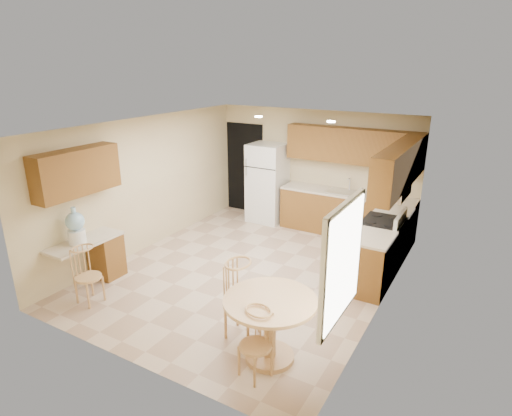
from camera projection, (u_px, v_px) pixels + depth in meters
The scene contains 30 objects.
floor at pixel (249, 271), 7.41m from camera, with size 5.50×5.50×0.00m, color #C1A78C.
ceiling at pixel (248, 126), 6.60m from camera, with size 4.50×5.50×0.02m, color white.
wall_back at pixel (314, 168), 9.26m from camera, with size 4.50×0.02×2.50m, color beige.
wall_front at pixel (122, 269), 4.75m from camera, with size 4.50×0.02×2.50m, color beige.
wall_left at pixel (147, 184), 8.07m from camera, with size 0.02×5.50×2.50m, color beige.
wall_right at pixel (387, 228), 5.94m from camera, with size 0.02×5.50×2.50m, color beige.
doorway at pixel (245, 168), 10.14m from camera, with size 0.90×0.02×2.10m, color black.
base_cab_back at pixel (346, 215), 8.86m from camera, with size 2.75×0.60×0.87m, color brown.
counter_back at pixel (347, 194), 8.71m from camera, with size 2.75×0.63×0.04m, color beige.
base_cab_right_a at pixel (391, 234), 7.86m from camera, with size 0.60×0.59×0.87m, color brown.
counter_right_a at pixel (394, 211), 7.72m from camera, with size 0.63×0.59×0.04m, color beige.
base_cab_right_b at pixel (369, 265), 6.67m from camera, with size 0.60×0.80×0.87m, color brown.
counter_right_b at pixel (372, 238), 6.52m from camera, with size 0.63×0.80×0.04m, color beige.
upper_cab_back at pixel (353, 146), 8.51m from camera, with size 2.75×0.33×0.70m, color brown.
upper_cab_right at pixel (399, 167), 6.81m from camera, with size 0.33×2.42×0.70m, color brown.
upper_cab_left at pixel (77, 172), 6.48m from camera, with size 0.33×1.40×0.70m, color brown.
sink at pixel (346, 192), 8.72m from camera, with size 0.78×0.44×0.01m, color silver.
range_hood at pixel (391, 192), 6.97m from camera, with size 0.50×0.76×0.14m, color silver.
desk_pedestal at pixel (106, 256), 7.16m from camera, with size 0.48×0.42×0.72m, color brown.
desk_top at pixel (84, 242), 6.72m from camera, with size 0.50×1.20×0.04m, color beige.
window at pixel (343, 262), 4.35m from camera, with size 0.06×1.12×1.30m.
can_light_a at pixel (259, 117), 7.82m from camera, with size 0.14×0.14×0.02m, color white.
can_light_b at pixel (331, 122), 7.16m from camera, with size 0.14×0.14×0.02m, color white.
refrigerator at pixel (268, 183), 9.54m from camera, with size 0.77×0.75×1.75m.
stove at pixel (381, 245), 7.31m from camera, with size 0.65×0.76×1.09m.
dining_table at pixel (270, 320), 5.05m from camera, with size 1.11×1.11×0.82m.
chair_table_a at pixel (238, 296), 5.40m from camera, with size 0.46×0.59×1.04m.
chair_table_b at pixel (252, 341), 4.71m from camera, with size 0.37×0.40×0.84m.
chair_desk at pixel (83, 272), 6.22m from camera, with size 0.39×0.50×0.87m.
water_crock at pixel (76, 227), 6.53m from camera, with size 0.28×0.28×0.59m.
Camera 1 is at (3.43, -5.70, 3.43)m, focal length 30.00 mm.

